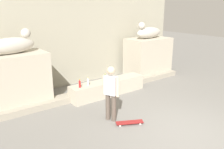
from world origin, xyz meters
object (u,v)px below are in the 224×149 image
Objects in this scene: bottle_clear at (88,82)px; bottle_red at (80,84)px; statue_reclining_left at (11,45)px; skater at (111,91)px; bottle_green at (105,78)px; statue_reclining_right at (149,32)px; skateboard at (130,122)px.

bottle_clear is 0.34m from bottle_red.
statue_reclining_left reaches higher than skater.
bottle_green is 0.94× the size of bottle_red.
skater is 2.07m from bottle_green.
skater is at bearing -64.02° from statue_reclining_left.
statue_reclining_right is 0.99× the size of skater.
statue_reclining_right is at bearing 14.41° from bottle_clear.
statue_reclining_right is 5.55m from skateboard.
bottle_clear is at bearing -34.49° from statue_reclining_left.
bottle_green is at bearing 10.95° from statue_reclining_right.
bottle_clear is 1.08× the size of bottle_green.
skateboard is (-3.98, -3.29, -2.04)m from statue_reclining_right.
bottle_clear reaches higher than bottle_green.
skateboard is 2.60× the size of bottle_clear.
bottle_red reaches higher than skateboard.
bottle_clear is at bearing -175.73° from bottle_green.
statue_reclining_left is 3.43m from bottle_green.
statue_reclining_right is 5.42× the size of bottle_red.
statue_reclining_left and statue_reclining_right have the same top height.
bottle_clear reaches higher than skateboard.
skater is at bearing 26.96° from statue_reclining_right.
statue_reclining_left is 5.49× the size of bottle_red.
bottle_red is (-0.09, 1.69, -0.22)m from skater.
statue_reclining_left is 5.38× the size of bottle_clear.
statue_reclining_right is 2.05× the size of skateboard.
statue_reclining_right is at bearing 16.80° from bottle_green.
statue_reclining_left is 5.83× the size of bottle_green.
statue_reclining_left is at bearing 11.43° from skater.
bottle_red is at bearing -38.96° from statue_reclining_left.
bottle_clear is (0.25, 1.71, -0.22)m from skater.
bottle_clear is at bearing -31.97° from skater.
skater is 5.49× the size of bottle_red.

